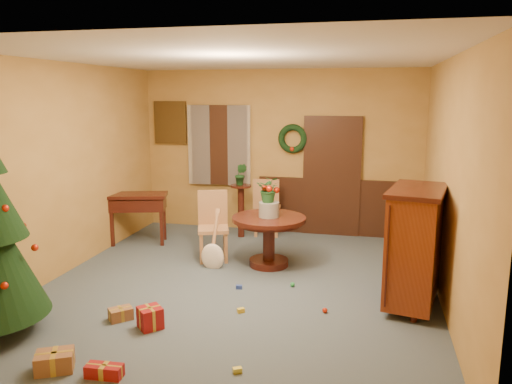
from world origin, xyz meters
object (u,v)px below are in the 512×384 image
(dining_table, at_px, (269,232))
(chair_near, at_px, (213,223))
(sideboard, at_px, (415,244))
(writing_desk, at_px, (138,206))

(dining_table, xyz_separation_m, chair_near, (-0.89, 0.14, 0.04))
(chair_near, xyz_separation_m, sideboard, (2.82, -1.14, 0.20))
(sideboard, bearing_deg, dining_table, 152.72)
(dining_table, bearing_deg, chair_near, 171.01)
(writing_desk, distance_m, sideboard, 4.58)
(writing_desk, xyz_separation_m, sideboard, (4.29, -1.61, 0.12))
(chair_near, height_order, writing_desk, chair_near)
(dining_table, relative_size, sideboard, 0.75)
(dining_table, relative_size, chair_near, 1.03)
(chair_near, bearing_deg, dining_table, -8.99)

